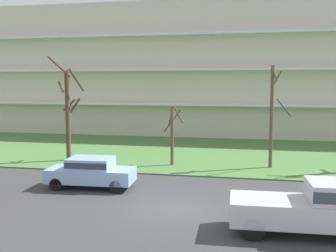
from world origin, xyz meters
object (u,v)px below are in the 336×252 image
at_px(tree_far_left, 68,110).
at_px(tree_left, 172,133).
at_px(tree_center, 272,115).
at_px(pickup_silver_near_left, 314,207).
at_px(sedan_blue_center_left, 91,171).

distance_m(tree_far_left, tree_left, 7.36).
relative_size(tree_left, tree_center, 0.61).
bearing_deg(pickup_silver_near_left, sedan_blue_center_left, 154.22).
height_order(tree_far_left, sedan_blue_center_left, tree_far_left).
bearing_deg(pickup_silver_near_left, tree_left, 121.76).
bearing_deg(pickup_silver_near_left, tree_center, 92.85).
bearing_deg(tree_far_left, pickup_silver_near_left, -36.72).
xyz_separation_m(tree_left, sedan_blue_center_left, (-3.03, -6.26, -1.27)).
height_order(tree_center, pickup_silver_near_left, tree_center).
xyz_separation_m(tree_far_left, sedan_blue_center_left, (4.20, -6.28, -2.66)).
distance_m(tree_far_left, tree_center, 13.48).
distance_m(tree_left, sedan_blue_center_left, 7.07).
bearing_deg(tree_center, pickup_silver_near_left, -85.03).
distance_m(tree_far_left, sedan_blue_center_left, 8.01).
bearing_deg(tree_left, tree_center, 4.00).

